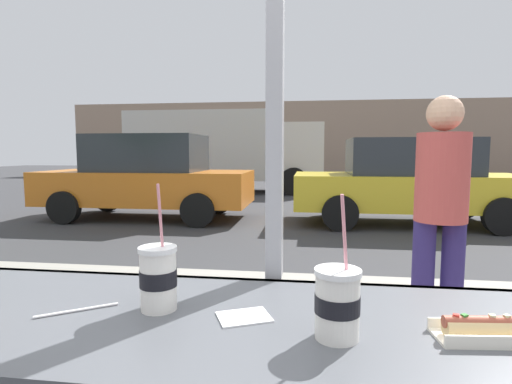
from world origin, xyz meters
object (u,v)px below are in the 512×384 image
hotdog_tray_near (495,329)px  pedestrian (441,207)px  parked_car_yellow (408,181)px  box_truck (224,148)px  parked_car_orange (147,177)px  soda_cup_right (158,277)px  soda_cup_left (337,302)px

hotdog_tray_near → pedestrian: bearing=76.1°
hotdog_tray_near → parked_car_yellow: 7.23m
box_truck → parked_car_orange: bearing=-93.4°
soda_cup_right → box_truck: box_truck is taller
box_truck → pedestrian: box_truck is taller
pedestrian → soda_cup_left: bearing=-112.8°
soda_cup_left → soda_cup_right: (-0.43, 0.10, 0.01)m
hotdog_tray_near → soda_cup_right: bearing=175.3°
soda_cup_left → parked_car_orange: bearing=115.7°
hotdog_tray_near → box_truck: box_truck is taller
box_truck → soda_cup_right: bearing=-78.4°
soda_cup_left → soda_cup_right: size_ratio=0.97×
parked_car_yellow → box_truck: 7.72m
hotdog_tray_near → parked_car_yellow: bearing=78.1°
hotdog_tray_near → box_truck: bearing=104.7°
parked_car_orange → box_truck: (0.35, 5.93, 0.66)m
parked_car_orange → box_truck: 5.98m
parked_car_orange → box_truck: bearing=86.6°
soda_cup_left → hotdog_tray_near: soda_cup_left is taller
soda_cup_right → box_truck: bearing=101.6°
soda_cup_right → hotdog_tray_near: size_ratio=1.26×
soda_cup_left → pedestrian: 1.98m
soda_cup_left → box_truck: 13.40m
parked_car_orange → parked_car_yellow: (5.24, 0.00, -0.04)m
soda_cup_right → box_truck: (-2.65, 12.94, 0.46)m
parked_car_yellow → box_truck: (-4.89, 5.93, 0.70)m
soda_cup_right → pedestrian: pedestrian is taller
parked_car_orange → parked_car_yellow: bearing=0.0°
soda_cup_right → parked_car_orange: size_ratio=0.07×
soda_cup_right → hotdog_tray_near: soda_cup_right is taller
hotdog_tray_near → pedestrian: size_ratio=0.15×
soda_cup_left → hotdog_tray_near: bearing=6.2°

